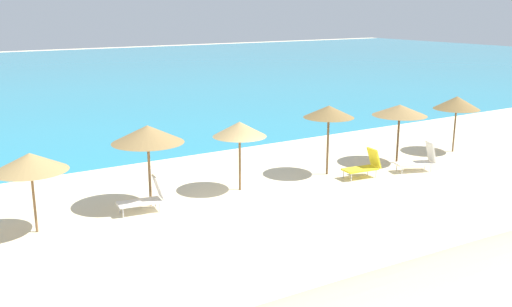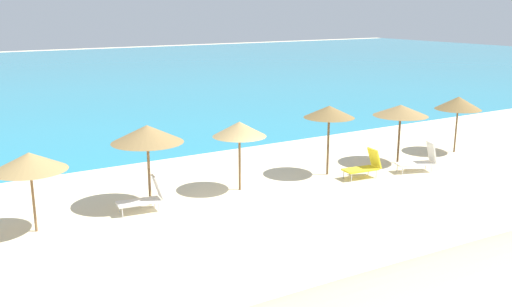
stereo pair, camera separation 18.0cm
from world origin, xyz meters
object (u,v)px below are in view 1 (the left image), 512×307
object	(u,v)px
beach_umbrella_5	(400,110)
beach_umbrella_4	(329,112)
lounge_chair_3	(365,165)
beach_umbrella_2	(148,134)
lounge_chair_1	(146,198)
beach_umbrella_1	(30,162)
beach_umbrella_6	(457,103)
lounge_chair_0	(420,160)
beach_umbrella_3	(240,129)

from	to	relation	value
beach_umbrella_5	beach_umbrella_4	bearing A→B (deg)	176.45
beach_umbrella_5	lounge_chair_3	size ratio (longest dim) A/B	1.63
beach_umbrella_2	lounge_chair_1	xyz separation A→B (m)	(-0.37, -0.52, -1.99)
beach_umbrella_2	lounge_chair_3	xyz separation A→B (m)	(8.41, -1.42, -1.99)
beach_umbrella_1	beach_umbrella_6	world-z (taller)	beach_umbrella_6
beach_umbrella_4	lounge_chair_3	world-z (taller)	beach_umbrella_4
beach_umbrella_6	lounge_chair_0	bearing A→B (deg)	-159.34
beach_umbrella_1	beach_umbrella_3	xyz separation A→B (m)	(7.23, 0.24, 0.11)
beach_umbrella_1	lounge_chair_3	world-z (taller)	beach_umbrella_1
beach_umbrella_5	lounge_chair_3	xyz separation A→B (m)	(-2.73, -0.91, -1.81)
beach_umbrella_1	lounge_chair_3	size ratio (longest dim) A/B	1.57
beach_umbrella_3	beach_umbrella_4	distance (m)	4.03
beach_umbrella_4	beach_umbrella_5	distance (m)	3.71
beach_umbrella_5	lounge_chair_0	xyz separation A→B (m)	(-0.21, -1.46, -1.81)
lounge_chair_3	beach_umbrella_6	bearing A→B (deg)	-75.22
beach_umbrella_3	lounge_chair_0	xyz separation A→B (m)	(7.50, -1.79, -1.80)
beach_umbrella_6	lounge_chair_0	xyz separation A→B (m)	(-3.87, -1.46, -1.81)
beach_umbrella_2	lounge_chair_1	world-z (taller)	beach_umbrella_2
beach_umbrella_6	lounge_chair_3	distance (m)	6.70
beach_umbrella_6	lounge_chair_1	bearing A→B (deg)	-179.95
beach_umbrella_3	beach_umbrella_6	bearing A→B (deg)	-1.68
beach_umbrella_5	beach_umbrella_6	distance (m)	3.66
beach_umbrella_2	beach_umbrella_6	bearing A→B (deg)	-1.96
beach_umbrella_6	lounge_chair_3	size ratio (longest dim) A/B	1.67
beach_umbrella_4	beach_umbrella_6	bearing A→B (deg)	-1.77
lounge_chair_0	lounge_chair_1	size ratio (longest dim) A/B	1.07
beach_umbrella_3	beach_umbrella_1	bearing A→B (deg)	-178.11
beach_umbrella_1	lounge_chair_3	bearing A→B (deg)	-4.71
lounge_chair_1	beach_umbrella_1	bearing A→B (deg)	95.15
beach_umbrella_4	beach_umbrella_5	size ratio (longest dim) A/B	1.10
beach_umbrella_6	lounge_chair_1	xyz separation A→B (m)	(-15.17, -0.01, -1.81)
beach_umbrella_3	lounge_chair_3	distance (m)	5.44
beach_umbrella_1	beach_umbrella_4	xyz separation A→B (m)	(11.26, 0.13, 0.38)
beach_umbrella_2	beach_umbrella_5	world-z (taller)	beach_umbrella_2
beach_umbrella_3	beach_umbrella_6	xyz separation A→B (m)	(11.37, -0.33, 0.01)
beach_umbrella_6	beach_umbrella_3	bearing A→B (deg)	178.32
beach_umbrella_3	lounge_chair_0	bearing A→B (deg)	-13.45
beach_umbrella_4	lounge_chair_0	size ratio (longest dim) A/B	1.65
beach_umbrella_2	lounge_chair_1	size ratio (longest dim) A/B	1.76
beach_umbrella_6	lounge_chair_3	world-z (taller)	beach_umbrella_6
beach_umbrella_1	beach_umbrella_5	world-z (taller)	beach_umbrella_5
beach_umbrella_3	beach_umbrella_5	bearing A→B (deg)	-2.49
beach_umbrella_2	beach_umbrella_4	size ratio (longest dim) A/B	0.99
beach_umbrella_5	lounge_chair_1	world-z (taller)	beach_umbrella_5
beach_umbrella_6	lounge_chair_3	bearing A→B (deg)	-171.86
lounge_chair_0	lounge_chair_3	xyz separation A→B (m)	(-2.52, 0.55, -0.00)
beach_umbrella_1	lounge_chair_1	bearing A→B (deg)	-1.78
beach_umbrella_2	beach_umbrella_5	xyz separation A→B (m)	(11.14, -0.51, -0.18)
beach_umbrella_2	beach_umbrella_6	xyz separation A→B (m)	(14.80, -0.51, -0.18)
lounge_chair_0	beach_umbrella_3	bearing A→B (deg)	96.33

